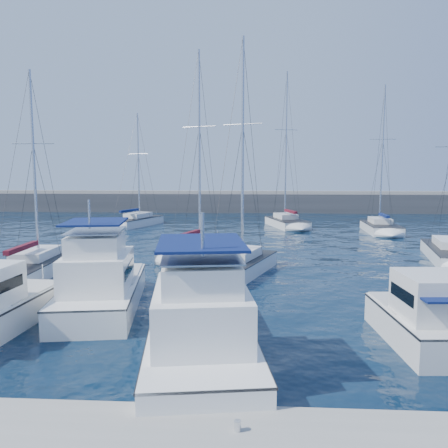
# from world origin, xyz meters

# --- Properties ---
(ground) EXTENTS (220.00, 220.00, 0.00)m
(ground) POSITION_xyz_m (0.00, 0.00, 0.00)
(ground) COLOR black
(ground) RESTS_ON ground
(breakwater) EXTENTS (160.00, 6.00, 4.45)m
(breakwater) POSITION_xyz_m (0.00, 52.00, 1.05)
(breakwater) COLOR #424244
(breakwater) RESTS_ON ground
(dock) EXTENTS (40.00, 2.20, 0.60)m
(dock) POSITION_xyz_m (0.00, -11.00, 0.30)
(dock) COLOR gray
(dock) RESTS_ON ground
(dock_cleat_centre) EXTENTS (0.16, 0.16, 0.25)m
(dock_cleat_centre) POSITION_xyz_m (0.00, -11.00, 0.72)
(dock_cleat_centre) COLOR silver
(dock_cleat_centre) RESTS_ON dock
(motor_yacht_port_inner) EXTENTS (4.57, 8.82, 4.69)m
(motor_yacht_port_inner) POSITION_xyz_m (-6.66, -0.77, 1.13)
(motor_yacht_port_inner) COLOR white
(motor_yacht_port_inner) RESTS_ON ground
(motor_yacht_stbd_inner) EXTENTS (4.83, 9.86, 4.69)m
(motor_yacht_stbd_inner) POSITION_xyz_m (-1.39, -6.11, 1.13)
(motor_yacht_stbd_inner) COLOR white
(motor_yacht_stbd_inner) RESTS_ON ground
(motor_yacht_stbd_outer) EXTENTS (3.00, 5.52, 3.20)m
(motor_yacht_stbd_outer) POSITION_xyz_m (6.79, -4.19, 0.94)
(motor_yacht_stbd_outer) COLOR silver
(motor_yacht_stbd_outer) RESTS_ON ground
(sailboat_mid_a) EXTENTS (3.42, 8.45, 13.09)m
(sailboat_mid_a) POSITION_xyz_m (-13.39, 6.05, 0.50)
(sailboat_mid_a) COLOR white
(sailboat_mid_a) RESTS_ON ground
(sailboat_mid_b) EXTENTS (5.16, 7.77, 15.78)m
(sailboat_mid_b) POSITION_xyz_m (-3.81, 12.28, 0.55)
(sailboat_mid_b) COLOR silver
(sailboat_mid_b) RESTS_ON ground
(sailboat_mid_c) EXTENTS (5.38, 8.17, 15.09)m
(sailboat_mid_c) POSITION_xyz_m (-0.49, 7.01, 0.54)
(sailboat_mid_c) COLOR white
(sailboat_mid_c) RESTS_ON ground
(sailboat_back_a) EXTENTS (5.53, 8.63, 13.84)m
(sailboat_back_a) POSITION_xyz_m (-13.57, 31.76, 0.51)
(sailboat_back_a) COLOR white
(sailboat_back_a) RESTS_ON ground
(sailboat_back_b) EXTENTS (5.01, 8.27, 18.44)m
(sailboat_back_b) POSITION_xyz_m (4.63, 31.65, 0.57)
(sailboat_back_b) COLOR silver
(sailboat_back_b) RESTS_ON ground
(sailboat_back_c) EXTENTS (3.52, 7.73, 16.00)m
(sailboat_back_c) POSITION_xyz_m (14.36, 27.37, 0.55)
(sailboat_back_c) COLOR white
(sailboat_back_c) RESTS_ON ground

